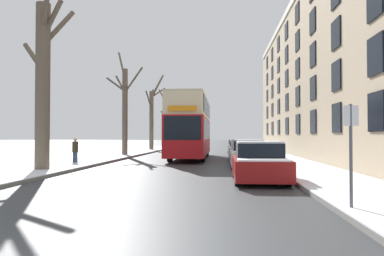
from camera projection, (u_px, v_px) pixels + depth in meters
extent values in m
cube|color=slate|center=(167.00, 147.00, 58.19)|extent=(3.13, 130.00, 0.13)
cube|color=silver|center=(167.00, 146.00, 58.19)|extent=(3.10, 130.00, 0.03)
cube|color=slate|center=(249.00, 147.00, 57.17)|extent=(3.13, 130.00, 0.13)
cube|color=silver|center=(249.00, 146.00, 57.17)|extent=(3.10, 130.00, 0.03)
cube|color=tan|center=(350.00, 76.00, 29.65)|extent=(9.00, 42.72, 12.88)
cube|color=black|center=(376.00, 112.00, 13.55)|extent=(0.08, 1.40, 1.44)
cube|color=black|center=(337.00, 118.00, 18.23)|extent=(0.08, 1.40, 1.44)
cube|color=black|center=(313.00, 122.00, 22.91)|extent=(0.08, 1.40, 1.44)
cube|color=black|center=(298.00, 124.00, 27.60)|extent=(0.08, 1.40, 1.44)
cube|color=black|center=(287.00, 126.00, 32.28)|extent=(0.08, 1.40, 1.44)
cube|color=black|center=(279.00, 127.00, 36.96)|extent=(0.08, 1.40, 1.44)
cube|color=black|center=(272.00, 128.00, 41.64)|extent=(0.08, 1.40, 1.44)
cube|color=black|center=(267.00, 129.00, 46.33)|extent=(0.08, 1.40, 1.44)
cube|color=black|center=(375.00, 55.00, 13.59)|extent=(0.08, 1.40, 1.44)
cube|color=black|center=(336.00, 76.00, 18.28)|extent=(0.08, 1.40, 1.44)
cube|color=black|center=(313.00, 88.00, 22.96)|extent=(0.08, 1.40, 1.44)
cube|color=black|center=(298.00, 96.00, 27.64)|extent=(0.08, 1.40, 1.44)
cube|color=black|center=(287.00, 102.00, 32.32)|extent=(0.08, 1.40, 1.44)
cube|color=black|center=(279.00, 106.00, 37.01)|extent=(0.08, 1.40, 1.44)
cube|color=black|center=(272.00, 110.00, 41.69)|extent=(0.08, 1.40, 1.44)
cube|color=black|center=(267.00, 112.00, 46.37)|extent=(0.08, 1.40, 1.44)
cube|color=black|center=(336.00, 34.00, 18.32)|extent=(0.08, 1.40, 1.44)
cube|color=black|center=(313.00, 55.00, 23.00)|extent=(0.08, 1.40, 1.44)
cube|color=black|center=(298.00, 69.00, 27.69)|extent=(0.08, 1.40, 1.44)
cube|color=black|center=(287.00, 78.00, 32.37)|extent=(0.08, 1.40, 1.44)
cube|color=black|center=(279.00, 86.00, 37.05)|extent=(0.08, 1.40, 1.44)
cube|color=black|center=(272.00, 91.00, 41.74)|extent=(0.08, 1.40, 1.44)
cube|color=black|center=(267.00, 96.00, 46.42)|extent=(0.08, 1.40, 1.44)
cube|color=black|center=(313.00, 22.00, 23.05)|extent=(0.08, 1.40, 1.44)
cube|color=black|center=(297.00, 41.00, 27.73)|extent=(0.08, 1.40, 1.44)
cube|color=black|center=(287.00, 55.00, 32.42)|extent=(0.08, 1.40, 1.44)
cube|color=black|center=(278.00, 65.00, 37.10)|extent=(0.08, 1.40, 1.44)
cube|color=black|center=(272.00, 73.00, 41.78)|extent=(0.08, 1.40, 1.44)
cube|color=black|center=(267.00, 79.00, 46.46)|extent=(0.08, 1.40, 1.44)
cube|color=black|center=(297.00, 13.00, 27.78)|extent=(0.08, 1.40, 1.44)
cube|color=black|center=(286.00, 31.00, 32.46)|extent=(0.08, 1.40, 1.44)
cube|color=black|center=(278.00, 44.00, 37.14)|extent=(0.08, 1.40, 1.44)
cube|color=black|center=(272.00, 55.00, 41.83)|extent=(0.08, 1.40, 1.44)
cube|color=black|center=(267.00, 63.00, 46.51)|extent=(0.08, 1.40, 1.44)
cube|color=beige|center=(291.00, 4.00, 30.15)|extent=(0.12, 41.87, 0.44)
cylinder|color=brown|center=(43.00, 88.00, 17.45)|extent=(0.67, 0.67, 7.92)
cylinder|color=brown|center=(52.00, 19.00, 17.39)|extent=(1.19, 0.46, 1.77)
cylinder|color=brown|center=(58.00, 28.00, 18.09)|extent=(1.21, 1.51, 2.06)
cylinder|color=brown|center=(45.00, 64.00, 17.89)|extent=(0.44, 1.07, 1.54)
cylinder|color=brown|center=(34.00, 57.00, 17.98)|extent=(1.61, 1.18, 1.63)
cylinder|color=brown|center=(125.00, 113.00, 31.27)|extent=(0.46, 0.46, 7.33)
cylinder|color=brown|center=(121.00, 84.00, 31.68)|extent=(1.14, 0.85, 1.61)
cylinder|color=brown|center=(134.00, 80.00, 30.99)|extent=(1.75, 0.73, 2.07)
cylinder|color=brown|center=(116.00, 85.00, 31.37)|extent=(1.65, 0.18, 1.27)
cylinder|color=brown|center=(122.00, 66.00, 31.89)|extent=(1.03, 1.21, 2.58)
cylinder|color=brown|center=(151.00, 121.00, 43.61)|extent=(0.48, 0.48, 6.95)
cylinder|color=brown|center=(157.00, 87.00, 43.16)|extent=(1.62, 1.19, 2.26)
cylinder|color=brown|center=(158.00, 93.00, 44.05)|extent=(1.60, 1.04, 1.27)
cylinder|color=brown|center=(152.00, 102.00, 42.70)|extent=(0.72, 2.05, 2.64)
cylinder|color=brown|center=(157.00, 87.00, 43.38)|extent=(1.67, 0.73, 2.75)
cylinder|color=brown|center=(149.00, 100.00, 43.03)|extent=(0.58, 1.48, 2.04)
cylinder|color=brown|center=(167.00, 122.00, 56.07)|extent=(0.54, 0.54, 7.67)
cylinder|color=brown|center=(163.00, 97.00, 56.54)|extent=(1.47, 0.91, 2.41)
cylinder|color=brown|center=(170.00, 112.00, 56.30)|extent=(1.16, 0.72, 1.79)
cylinder|color=brown|center=(164.00, 115.00, 56.75)|extent=(1.24, 1.44, 1.41)
cube|color=red|center=(191.00, 136.00, 28.00)|extent=(2.49, 11.72, 2.65)
cube|color=beige|center=(191.00, 109.00, 28.05)|extent=(2.44, 11.48, 1.42)
cube|color=beige|center=(191.00, 99.00, 28.07)|extent=(2.44, 11.48, 0.12)
cube|color=black|center=(191.00, 130.00, 28.02)|extent=(2.52, 10.31, 1.38)
cube|color=black|center=(191.00, 108.00, 28.05)|extent=(2.52, 10.31, 1.08)
cube|color=black|center=(182.00, 128.00, 22.20)|extent=(2.24, 0.06, 1.45)
cube|color=orange|center=(182.00, 108.00, 22.21)|extent=(1.74, 0.05, 0.32)
cylinder|color=black|center=(170.00, 154.00, 24.56)|extent=(0.30, 1.02, 1.02)
cylinder|color=black|center=(203.00, 154.00, 24.39)|extent=(0.30, 1.02, 1.02)
cylinder|color=black|center=(181.00, 150.00, 31.34)|extent=(0.30, 1.02, 1.02)
cylinder|color=black|center=(207.00, 150.00, 31.16)|extent=(0.30, 1.02, 1.02)
cube|color=maroon|center=(259.00, 168.00, 13.79)|extent=(1.90, 4.03, 0.70)
cube|color=black|center=(259.00, 151.00, 13.96)|extent=(1.63, 2.01, 0.56)
cube|color=silver|center=(259.00, 142.00, 13.97)|extent=(1.59, 1.91, 0.07)
cube|color=silver|center=(264.00, 160.00, 12.37)|extent=(1.71, 1.05, 0.06)
cylinder|color=black|center=(238.00, 177.00, 12.65)|extent=(0.20, 0.62, 0.62)
cylinder|color=black|center=(288.00, 177.00, 12.51)|extent=(0.20, 0.62, 0.62)
cylinder|color=black|center=(235.00, 170.00, 15.05)|extent=(0.20, 0.62, 0.62)
cylinder|color=black|center=(278.00, 171.00, 14.92)|extent=(0.20, 0.62, 0.62)
cube|color=silver|center=(248.00, 158.00, 20.01)|extent=(1.83, 4.53, 0.71)
cube|color=black|center=(248.00, 146.00, 20.21)|extent=(1.57, 2.26, 0.56)
cube|color=silver|center=(248.00, 140.00, 20.22)|extent=(1.54, 2.15, 0.07)
cube|color=silver|center=(250.00, 152.00, 18.42)|extent=(1.65, 1.18, 0.06)
cylinder|color=black|center=(233.00, 163.00, 18.72)|extent=(0.20, 0.65, 0.65)
cylinder|color=black|center=(266.00, 164.00, 18.59)|extent=(0.20, 0.65, 0.65)
cylinder|color=black|center=(232.00, 160.00, 21.43)|extent=(0.20, 0.65, 0.65)
cylinder|color=black|center=(260.00, 160.00, 21.30)|extent=(0.20, 0.65, 0.65)
cube|color=slate|center=(242.00, 154.00, 25.42)|extent=(1.73, 4.04, 0.62)
cube|color=black|center=(242.00, 145.00, 25.60)|extent=(1.49, 2.02, 0.61)
cube|color=silver|center=(242.00, 140.00, 25.60)|extent=(1.45, 1.92, 0.06)
cube|color=silver|center=(244.00, 150.00, 24.00)|extent=(1.56, 1.05, 0.05)
cylinder|color=black|center=(232.00, 157.00, 24.27)|extent=(0.20, 0.61, 0.61)
cylinder|color=black|center=(255.00, 158.00, 24.15)|extent=(0.20, 0.61, 0.61)
cylinder|color=black|center=(231.00, 156.00, 26.69)|extent=(0.20, 0.61, 0.61)
cylinder|color=black|center=(252.00, 156.00, 26.56)|extent=(0.20, 0.61, 0.61)
cube|color=#474C56|center=(238.00, 151.00, 31.69)|extent=(1.68, 4.20, 0.57)
cube|color=black|center=(238.00, 144.00, 31.87)|extent=(1.45, 2.10, 0.53)
cube|color=silver|center=(238.00, 141.00, 31.88)|extent=(1.41, 1.99, 0.10)
cube|color=silver|center=(239.00, 147.00, 30.22)|extent=(1.52, 1.10, 0.08)
cylinder|color=black|center=(230.00, 153.00, 30.50)|extent=(0.20, 0.68, 0.68)
cylinder|color=black|center=(248.00, 153.00, 30.38)|extent=(0.20, 0.68, 0.68)
cylinder|color=black|center=(230.00, 151.00, 33.00)|extent=(0.20, 0.68, 0.68)
cylinder|color=black|center=(246.00, 152.00, 32.88)|extent=(0.20, 0.68, 0.68)
cube|color=slate|center=(236.00, 148.00, 36.96)|extent=(1.72, 4.17, 0.62)
cube|color=black|center=(236.00, 143.00, 37.14)|extent=(1.48, 2.08, 0.53)
cube|color=silver|center=(236.00, 140.00, 37.15)|extent=(1.44, 1.98, 0.06)
cube|color=silver|center=(237.00, 145.00, 35.49)|extent=(1.55, 1.09, 0.04)
cylinder|color=black|center=(229.00, 150.00, 35.77)|extent=(0.20, 0.64, 0.64)
cylinder|color=black|center=(245.00, 151.00, 35.65)|extent=(0.20, 0.64, 0.64)
cylinder|color=black|center=(228.00, 150.00, 38.26)|extent=(0.20, 0.64, 0.64)
cylinder|color=black|center=(243.00, 150.00, 38.14)|extent=(0.20, 0.64, 0.64)
cylinder|color=navy|center=(74.00, 159.00, 21.80)|extent=(0.16, 0.16, 0.74)
cylinder|color=navy|center=(76.00, 159.00, 21.73)|extent=(0.16, 0.16, 0.74)
cylinder|color=#2D2319|center=(75.00, 147.00, 21.78)|extent=(0.35, 0.35, 0.65)
sphere|color=tan|center=(75.00, 140.00, 21.79)|extent=(0.21, 0.21, 0.21)
cylinder|color=#4C4F54|center=(351.00, 159.00, 8.03)|extent=(0.07, 0.07, 2.38)
cube|color=silver|center=(351.00, 116.00, 8.03)|extent=(0.32, 0.02, 0.44)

